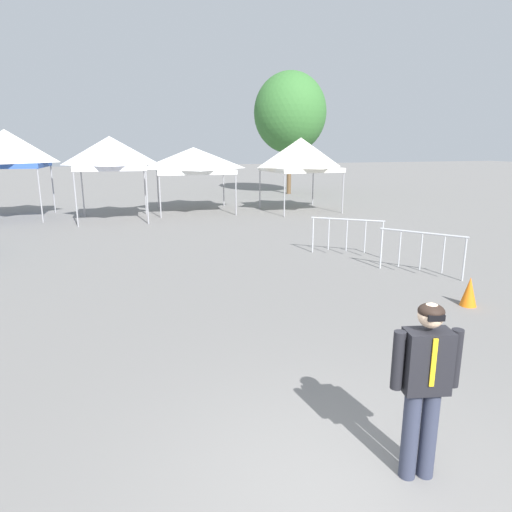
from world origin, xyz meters
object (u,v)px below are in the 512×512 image
Objects in this scene: canopy_tent_left_of_center at (301,155)px; tree_behind_tents_center at (290,113)px; canopy_tent_center at (194,160)px; traffic_cone_lot_center at (469,292)px; canopy_tent_right_of_center at (110,153)px; canopy_tent_behind_right at (6,148)px; person_foreground at (425,380)px; crowd_barrier_by_lift at (347,230)px; crowd_barrier_mid_lot at (422,245)px.

tree_behind_tents_center reaches higher than canopy_tent_left_of_center.
canopy_tent_center is 15.23m from traffic_cone_lot_center.
traffic_cone_lot_center is (-2.09, -13.48, -2.38)m from canopy_tent_left_of_center.
traffic_cone_lot_center is (2.80, -14.82, -2.13)m from canopy_tent_center.
traffic_cone_lot_center is at bearing -63.70° from canopy_tent_right_of_center.
canopy_tent_behind_right is 6.31× the size of traffic_cone_lot_center.
person_foreground is at bearing -70.43° from canopy_tent_behind_right.
traffic_cone_lot_center is (6.54, -13.24, -2.50)m from canopy_tent_right_of_center.
tree_behind_tents_center reaches higher than canopy_tent_center.
canopy_tent_right_of_center is at bearing 116.30° from traffic_cone_lot_center.
person_foreground reaches higher than traffic_cone_lot_center.
crowd_barrier_by_lift is (-4.73, -16.33, -4.32)m from tree_behind_tents_center.
crowd_barrier_mid_lot is at bearing 76.91° from traffic_cone_lot_center.
canopy_tent_left_of_center is 1.94× the size of person_foreground.
person_foreground is (-6.12, -17.23, -1.64)m from canopy_tent_left_of_center.
canopy_tent_behind_right is at bearing 156.73° from canopy_tent_right_of_center.
canopy_tent_behind_right is 18.65m from traffic_cone_lot_center.
tree_behind_tents_center is 21.92m from traffic_cone_lot_center.
canopy_tent_right_of_center is 0.46× the size of tree_behind_tents_center.
canopy_tent_right_of_center reaches higher than traffic_cone_lot_center.
tree_behind_tents_center is at bearing 77.97° from crowd_barrier_mid_lot.
canopy_tent_right_of_center is 1.00× the size of canopy_tent_left_of_center.
person_foreground is 1.05× the size of crowd_barrier_by_lift.
canopy_tent_right_of_center is 4.08m from canopy_tent_center.
tree_behind_tents_center is at bearing 73.84° from crowd_barrier_by_lift.
crowd_barrier_by_lift is (6.31, -8.65, -2.05)m from canopy_tent_right_of_center.
crowd_barrier_by_lift is (2.57, -10.23, -1.67)m from canopy_tent_center.
canopy_tent_left_of_center is 2.05× the size of crowd_barrier_by_lift.
canopy_tent_behind_right reaches higher than canopy_tent_left_of_center.
person_foreground is 1.06× the size of crowd_barrier_mid_lot.
canopy_tent_center is 0.50× the size of tree_behind_tents_center.
canopy_tent_right_of_center is at bearing -157.18° from canopy_tent_center.
canopy_tent_right_of_center is 17.27m from person_foreground.
crowd_barrier_mid_lot is (3.31, -12.60, -1.67)m from canopy_tent_center.
canopy_tent_right_of_center is 13.64m from tree_behind_tents_center.
canopy_tent_behind_right is at bearing 135.10° from crowd_barrier_by_lift.
tree_behind_tents_center is at bearing 77.86° from traffic_cone_lot_center.
canopy_tent_behind_right is 20.03m from person_foreground.
crowd_barrier_mid_lot is at bearing -72.55° from crowd_barrier_by_lift.
crowd_barrier_by_lift is at bearing -53.87° from canopy_tent_right_of_center.
tree_behind_tents_center is 4.51× the size of crowd_barrier_mid_lot.
canopy_tent_behind_right is 4.54m from canopy_tent_right_of_center.
canopy_tent_left_of_center reaches higher than crowd_barrier_mid_lot.
person_foreground is (-1.23, -18.57, -1.39)m from canopy_tent_center.
traffic_cone_lot_center is at bearing -79.31° from canopy_tent_center.
canopy_tent_left_of_center is at bearing 70.44° from person_foreground.
person_foreground is (2.51, -16.99, -1.76)m from canopy_tent_right_of_center.
canopy_tent_left_of_center is 8.18m from tree_behind_tents_center.
canopy_tent_behind_right is at bearing 125.47° from traffic_cone_lot_center.
canopy_tent_behind_right reaches higher than canopy_tent_center.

